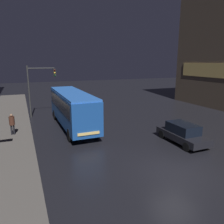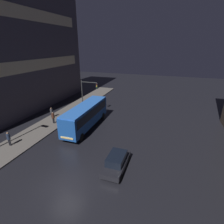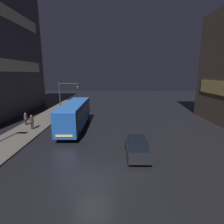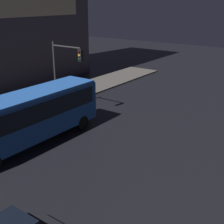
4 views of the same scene
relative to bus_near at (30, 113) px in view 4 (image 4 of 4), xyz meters
The scene contains 2 objects.
bus_near is the anchor object (origin of this frame).
traffic_light_main 6.22m from the bus_near, 113.02° to the left, with size 3.02×0.35×5.60m.
Camera 4 is at (11.26, -0.92, 8.62)m, focal length 50.00 mm.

